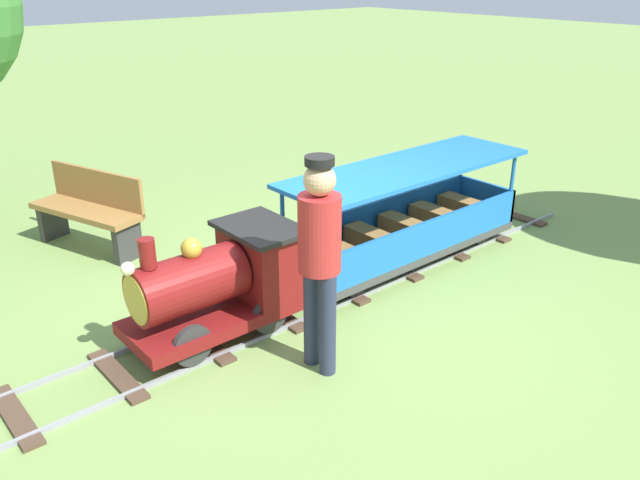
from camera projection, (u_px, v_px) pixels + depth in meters
name	position (u px, v px, depth m)	size (l,w,h in m)	color
ground_plane	(314.00, 298.00, 5.79)	(60.00, 60.00, 0.00)	#75934C
track	(336.00, 287.00, 5.94)	(0.77, 6.40, 0.04)	gray
locomotive	(223.00, 281.00, 5.05)	(0.73, 1.45, 0.96)	maroon
passenger_car	(405.00, 224.00, 6.32)	(0.83, 2.70, 0.97)	#3F3F3F
conductor_person	(320.00, 250.00, 4.43)	(0.30, 0.30, 1.62)	#282D47
park_bench	(90.00, 210.00, 6.68)	(1.36, 0.79, 0.82)	olive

